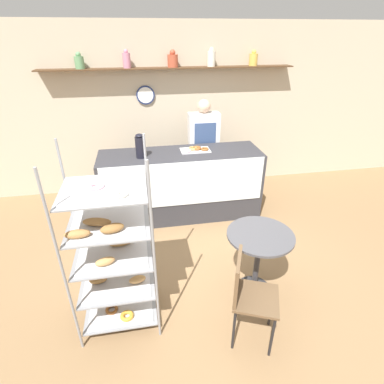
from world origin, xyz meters
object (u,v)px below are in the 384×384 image
Objects in this scene: cafe_table at (259,249)px; coffee_carafe at (140,146)px; cafe_chair at (247,290)px; donut_tray_counter at (195,149)px; pastry_rack at (113,253)px; person_worker at (203,147)px.

cafe_table is 2.07m from coffee_carafe.
donut_tray_counter is (-0.03, 2.27, 0.46)m from cafe_chair.
coffee_carafe is 0.80m from donut_tray_counter.
pastry_rack is at bearing -100.24° from coffee_carafe.
person_worker is 3.88× the size of donut_tray_counter.
cafe_chair is at bearing -69.50° from coffee_carafe.
cafe_chair is 2.13× the size of donut_tray_counter.
coffee_carafe is at bearing 124.02° from cafe_table.
cafe_table is (0.11, -2.21, -0.33)m from person_worker.
person_worker is at bearing 60.29° from pastry_rack.
donut_tray_counter is at bearing -116.62° from person_worker.
pastry_rack is at bearing 91.87° from cafe_chair.
coffee_carafe is (-1.11, 1.64, 0.61)m from cafe_table.
pastry_rack is 2.16m from donut_tray_counter.
cafe_table is 1.77× the size of donut_tray_counter.
coffee_carafe reaches higher than cafe_chair.
pastry_rack is 1.21m from cafe_chair.
cafe_chair is at bearing -89.27° from donut_tray_counter.
pastry_rack reaches higher than cafe_chair.
person_worker is 0.52m from donut_tray_counter.
coffee_carafe is at bearing -150.17° from person_worker.
pastry_rack is 1.96× the size of cafe_chair.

